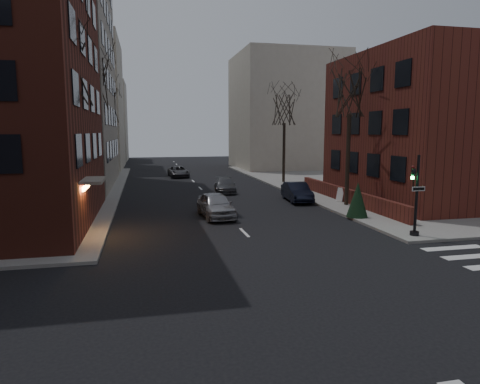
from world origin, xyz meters
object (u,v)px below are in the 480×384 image
Objects in this scene: tree_left_c at (107,106)px; parked_sedan at (297,192)px; tree_left_b at (92,84)px; car_lane_far at (178,172)px; car_lane_gray at (225,185)px; streetlamp_near at (97,146)px; car_lane_silver at (216,205)px; tree_left_a at (64,67)px; traffic_signal at (415,201)px; streetlamp_far at (115,140)px; evergreen_shrub at (357,199)px; sandwich_board at (342,194)px; tree_right_b at (285,108)px; tree_right_a at (350,91)px.

tree_left_c reaches higher than parked_sedan.
tree_left_b is 18.32m from car_lane_far.
parked_sedan is 1.03× the size of car_lane_gray.
car_lane_far is at bearing 69.26° from streetlamp_near.
car_lane_silver is 10.89m from car_lane_gray.
tree_left_c is 2.13× the size of car_lane_far.
tree_left_a is at bearing -90.00° from tree_left_b.
tree_left_b is 13.47m from car_lane_gray.
traffic_signal is 36.81m from streetlamp_far.
streetlamp_far is (-16.14, 33.01, 2.33)m from traffic_signal.
streetlamp_far is 2.97× the size of evergreen_shrub.
tree_left_a reaches higher than traffic_signal.
parked_sedan reaches higher than car_lane_far.
sandwich_board is (10.00, 3.06, -0.11)m from car_lane_silver.
tree_right_b is 9.08× the size of sandwich_board.
parked_sedan is (15.00, -5.02, -8.19)m from tree_left_b.
tree_left_c is 2.29× the size of car_lane_gray.
tree_right_b is 14.84m from car_lane_far.
car_lane_silver is 4.44× the size of sandwich_board.
tree_left_c is at bearing 121.90° from evergreen_shrub.
parked_sedan is (-1.74, 11.98, -1.19)m from traffic_signal.
tree_left_b reaches higher than streetlamp_near.
sandwich_board is at bearing -22.38° from parked_sedan.
parked_sedan is at bearing 131.15° from tree_right_a.
car_lane_far is 2.16× the size of evergreen_shrub.
tree_left_b is 14.03m from tree_left_c.
car_lane_far is at bearing 106.19° from traffic_signal.
tree_right_a is at bearing -13.24° from streetlamp_near.
streetlamp_far is at bearing 116.06° from traffic_signal.
car_lane_far is at bearing 73.99° from tree_left_a.
parked_sedan is at bearing 132.64° from sandwich_board.
tree_right_a is 1.55× the size of streetlamp_far.
tree_left_a is 18.47m from car_lane_gray.
sandwich_board is at bearing 72.54° from evergreen_shrub.
tree_right_a is (17.60, -8.00, -0.88)m from tree_left_b.
car_lane_gray is (-6.17, 17.96, -1.29)m from traffic_signal.
tree_left_a is 28.32m from streetlamp_far.
car_lane_silver is at bearing -50.27° from tree_left_b.
sandwich_board is at bearing 83.12° from traffic_signal.
tree_left_b reaches higher than parked_sedan.
tree_left_b is 16.68m from streetlamp_far.
tree_left_b reaches higher than tree_left_c.
traffic_signal is 0.37× the size of tree_left_b.
tree_left_c is at bearing 135.31° from car_lane_gray.
tree_right_a is 2.29× the size of car_lane_gray.
tree_left_c is at bearing 111.07° from sandwich_board.
evergreen_shrub is at bearing -94.25° from tree_right_b.
tree_left_a is 18.05m from tree_right_a.
sandwich_board is (0.40, -12.57, -6.93)m from tree_right_b.
tree_left_c is at bearing -179.98° from car_lane_far.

